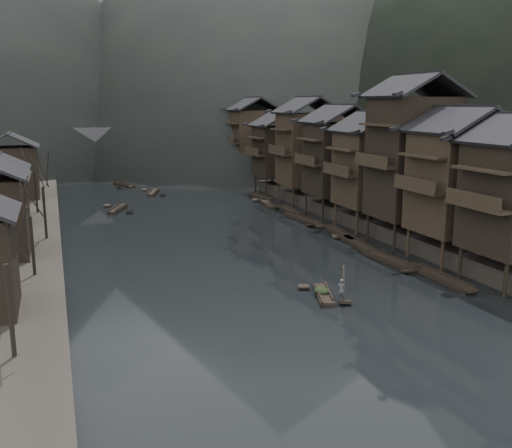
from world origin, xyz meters
name	(u,v)px	position (x,y,z in m)	size (l,w,h in m)	color
water	(264,276)	(0.00, 0.00, 0.00)	(300.00, 300.00, 0.00)	black
right_bank	(380,181)	(35.00, 40.00, 0.90)	(40.00, 200.00, 1.80)	#2D2823
stilt_houses	(346,144)	(17.28, 19.20, 8.74)	(9.00, 67.60, 16.42)	black
bare_trees	(34,181)	(-17.00, 16.97, 6.26)	(3.50, 62.45, 7.00)	black
moored_sampans	(321,226)	(12.07, 14.65, 0.20)	(2.89, 48.11, 0.47)	black
midriver_boats	(132,194)	(-4.46, 44.63, 0.20)	(9.67, 28.01, 0.45)	black
stone_bridge	(136,147)	(0.00, 72.00, 5.11)	(40.00, 6.00, 9.00)	#4C4C4F
hero_sampan	(324,294)	(2.27, -5.99, 0.20)	(2.31, 4.74, 0.43)	black
cargo_heap	(322,286)	(2.20, -5.79, 0.75)	(1.04, 1.36, 0.63)	black
boatman	(341,287)	(2.80, -7.56, 1.21)	(0.57, 0.37, 1.55)	#515153
bamboo_pole	(345,251)	(3.00, -7.56, 3.67)	(0.06, 0.06, 3.90)	#8C7A51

